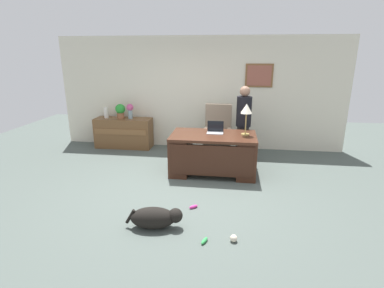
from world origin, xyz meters
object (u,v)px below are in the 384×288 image
object	(u,v)px
person_standing	(243,123)
laptop	(215,130)
dog_toy_bone	(193,207)
credenza	(124,133)
vase_with_flowers	(130,110)
vase_empty	(106,113)
armchair	(218,134)
dog_lying	(156,218)
potted_plant	(120,111)
desk_lamp	(246,111)
desk	(213,153)
dog_toy_plush	(204,241)
dog_toy_ball	(234,238)

from	to	relation	value
person_standing	laptop	size ratio (longest dim) A/B	5.14
dog_toy_bone	credenza	bearing A→B (deg)	126.68
vase_with_flowers	vase_empty	xyz separation A→B (m)	(-0.62, 0.00, -0.09)
armchair	vase_with_flowers	xyz separation A→B (m)	(-2.19, 0.38, 0.45)
laptop	dog_toy_bone	bearing A→B (deg)	-97.64
dog_lying	dog_toy_bone	xyz separation A→B (m)	(0.44, 0.60, -0.13)
armchair	laptop	world-z (taller)	armchair
potted_plant	desk_lamp	bearing A→B (deg)	-24.10
potted_plant	credenza	bearing A→B (deg)	-1.69
desk	laptop	distance (m)	0.45
credenza	laptop	distance (m)	2.73
credenza	vase_with_flowers	xyz separation A→B (m)	(0.20, 0.00, 0.60)
vase_empty	potted_plant	bearing A→B (deg)	0.00
laptop	desk_lamp	world-z (taller)	desk_lamp
desk	desk_lamp	world-z (taller)	desk_lamp
desk	armchair	size ratio (longest dim) A/B	1.38
desk	armchair	bearing A→B (deg)	87.92
dog_lying	desk_lamp	xyz separation A→B (m)	(1.25, 2.15, 1.11)
dog_lying	laptop	bearing A→B (deg)	73.50
vase_empty	dog_toy_plush	size ratio (longest dim) A/B	1.78
vase_empty	dog_lying	bearing A→B (deg)	-58.64
person_standing	dog_toy_plush	distance (m)	3.29
person_standing	potted_plant	world-z (taller)	person_standing
vase_with_flowers	dog_toy_bone	bearing A→B (deg)	-55.96
person_standing	dog_toy_bone	size ratio (longest dim) A/B	11.19
dog_toy_bone	dog_toy_plush	xyz separation A→B (m)	(0.25, -0.85, 0.00)
credenza	armchair	bearing A→B (deg)	-9.04
desk_lamp	vase_with_flowers	size ratio (longest dim) A/B	1.64
dog_toy_plush	vase_empty	bearing A→B (deg)	127.05
dog_toy_ball	laptop	bearing A→B (deg)	99.36
credenza	vase_with_flowers	bearing A→B (deg)	0.41
credenza	dog_toy_bone	distance (m)	3.62
vase_with_flowers	potted_plant	world-z (taller)	vase_with_flowers
credenza	vase_empty	xyz separation A→B (m)	(-0.42, 0.00, 0.51)
dog_toy_plush	credenza	bearing A→B (deg)	122.74
armchair	dog_toy_ball	size ratio (longest dim) A/B	12.69
armchair	dog_toy_ball	distance (m)	3.35
laptop	desk_lamp	bearing A→B (deg)	-8.65
person_standing	vase_with_flowers	world-z (taller)	person_standing
dog_toy_ball	dog_toy_bone	size ratio (longest dim) A/B	0.64
desk	dog_lying	distance (m)	2.19
armchair	potted_plant	distance (m)	2.50
laptop	vase_empty	bearing A→B (deg)	155.80
credenza	potted_plant	xyz separation A→B (m)	(-0.05, 0.00, 0.57)
desk	dog_toy_plush	xyz separation A→B (m)	(0.06, -2.32, -0.40)
dog_toy_plush	vase_with_flowers	bearing A→B (deg)	120.51
armchair	dog_lying	distance (m)	3.21
potted_plant	dog_lying	bearing A→B (deg)	-63.29
potted_plant	dog_toy_bone	world-z (taller)	potted_plant
armchair	desk_lamp	world-z (taller)	desk_lamp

